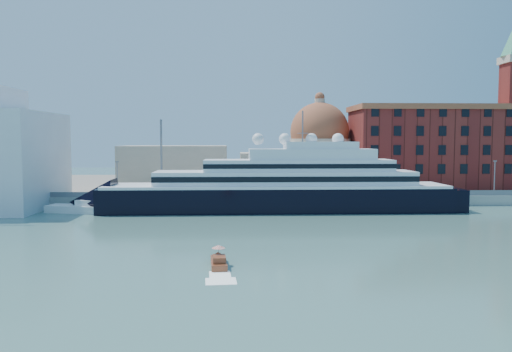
{
  "coord_description": "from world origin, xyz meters",
  "views": [
    {
      "loc": [
        -2.48,
        -86.2,
        15.69
      ],
      "look_at": [
        1.89,
        18.0,
        8.11
      ],
      "focal_mm": 35.0,
      "sensor_mm": 36.0,
      "label": 1
    }
  ],
  "objects": [
    {
      "name": "service_barge",
      "position": [
        -36.16,
        22.19,
        0.87
      ],
      "size": [
        14.14,
        7.45,
        3.03
      ],
      "rotation": [
        0.0,
        0.0,
        -0.23
      ],
      "color": "white",
      "rests_on": "ground"
    },
    {
      "name": "church",
      "position": [
        6.39,
        57.72,
        10.91
      ],
      "size": [
        66.0,
        18.0,
        25.5
      ],
      "color": "beige",
      "rests_on": "land"
    },
    {
      "name": "land",
      "position": [
        0.0,
        75.0,
        1.0
      ],
      "size": [
        260.0,
        72.0,
        2.0
      ],
      "primitive_type": "cube",
      "color": "slate",
      "rests_on": "ground"
    },
    {
      "name": "warehouse",
      "position": [
        52.0,
        52.0,
        13.79
      ],
      "size": [
        43.0,
        19.0,
        23.25
      ],
      "color": "maroon",
      "rests_on": "land"
    },
    {
      "name": "quay_fence",
      "position": [
        0.0,
        29.5,
        3.1
      ],
      "size": [
        180.0,
        0.1,
        1.2
      ],
      "primitive_type": "cube",
      "color": "slate",
      "rests_on": "quay"
    },
    {
      "name": "quay",
      "position": [
        0.0,
        34.0,
        1.25
      ],
      "size": [
        180.0,
        10.0,
        2.5
      ],
      "primitive_type": "cube",
      "color": "gray",
      "rests_on": "ground"
    },
    {
      "name": "ground",
      "position": [
        0.0,
        0.0,
        0.0
      ],
      "size": [
        400.0,
        400.0,
        0.0
      ],
      "primitive_type": "plane",
      "color": "#3D6A65",
      "rests_on": "ground"
    },
    {
      "name": "superyacht",
      "position": [
        4.12,
        23.0,
        4.45
      ],
      "size": [
        86.19,
        11.95,
        25.76
      ],
      "color": "black",
      "rests_on": "ground"
    },
    {
      "name": "lamp_posts",
      "position": [
        -12.67,
        32.27,
        9.84
      ],
      "size": [
        120.8,
        2.4,
        18.0
      ],
      "color": "slate",
      "rests_on": "quay"
    },
    {
      "name": "water_taxi",
      "position": [
        -4.54,
        -25.28,
        0.65
      ],
      "size": [
        2.29,
        5.83,
        2.72
      ],
      "rotation": [
        0.0,
        0.0,
        0.07
      ],
      "color": "maroon",
      "rests_on": "ground"
    }
  ]
}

